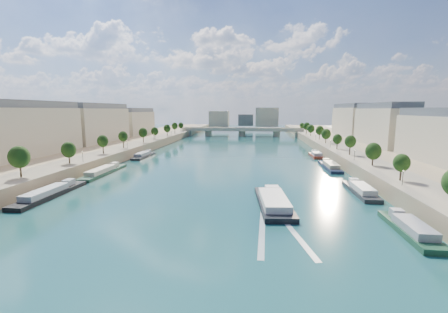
# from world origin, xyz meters

# --- Properties ---
(ground) EXTENTS (700.00, 700.00, 0.00)m
(ground) POSITION_xyz_m (0.00, 100.00, 0.00)
(ground) COLOR #0C3336
(ground) RESTS_ON ground
(quay_left) EXTENTS (44.00, 520.00, 5.00)m
(quay_left) POSITION_xyz_m (-72.00, 100.00, 2.50)
(quay_left) COLOR #9E8460
(quay_left) RESTS_ON ground
(quay_right) EXTENTS (44.00, 520.00, 5.00)m
(quay_right) POSITION_xyz_m (72.00, 100.00, 2.50)
(quay_right) COLOR #9E8460
(quay_right) RESTS_ON ground
(pave_left) EXTENTS (14.00, 520.00, 0.10)m
(pave_left) POSITION_xyz_m (-57.00, 100.00, 5.05)
(pave_left) COLOR gray
(pave_left) RESTS_ON quay_left
(pave_right) EXTENTS (14.00, 520.00, 0.10)m
(pave_right) POSITION_xyz_m (57.00, 100.00, 5.05)
(pave_right) COLOR gray
(pave_right) RESTS_ON quay_right
(trees_left) EXTENTS (4.80, 268.80, 8.26)m
(trees_left) POSITION_xyz_m (-55.00, 102.00, 10.48)
(trees_left) COLOR #382B1E
(trees_left) RESTS_ON ground
(trees_right) EXTENTS (4.80, 268.80, 8.26)m
(trees_right) POSITION_xyz_m (55.00, 110.00, 10.48)
(trees_right) COLOR #382B1E
(trees_right) RESTS_ON ground
(lamps_left) EXTENTS (0.36, 200.36, 4.28)m
(lamps_left) POSITION_xyz_m (-52.50, 90.00, 7.78)
(lamps_left) COLOR black
(lamps_left) RESTS_ON ground
(lamps_right) EXTENTS (0.36, 200.36, 4.28)m
(lamps_right) POSITION_xyz_m (52.50, 105.00, 7.78)
(lamps_right) COLOR black
(lamps_right) RESTS_ON ground
(buildings_left) EXTENTS (16.00, 226.00, 23.20)m
(buildings_left) POSITION_xyz_m (-85.00, 112.00, 16.45)
(buildings_left) COLOR #C2B995
(buildings_left) RESTS_ON ground
(buildings_right) EXTENTS (16.00, 226.00, 23.20)m
(buildings_right) POSITION_xyz_m (85.00, 112.00, 16.45)
(buildings_right) COLOR #C2B995
(buildings_right) RESTS_ON ground
(skyline) EXTENTS (79.00, 42.00, 22.00)m
(skyline) POSITION_xyz_m (3.19, 319.52, 14.66)
(skyline) COLOR #C2B995
(skyline) RESTS_ON ground
(bridge) EXTENTS (112.00, 12.00, 8.15)m
(bridge) POSITION_xyz_m (0.00, 243.98, 5.08)
(bridge) COLOR #C1B79E
(bridge) RESTS_ON ground
(tour_barge) EXTENTS (10.08, 27.48, 3.72)m
(tour_barge) POSITION_xyz_m (18.62, 40.00, 1.00)
(tour_barge) COLOR black
(tour_barge) RESTS_ON ground
(wake) EXTENTS (10.74, 26.03, 0.04)m
(wake) POSITION_xyz_m (18.62, 23.38, 0.02)
(wake) COLOR silver
(wake) RESTS_ON ground
(moored_barges_left) EXTENTS (5.00, 163.22, 3.60)m
(moored_barges_left) POSITION_xyz_m (-45.50, 50.08, 0.84)
(moored_barges_left) COLOR black
(moored_barges_left) RESTS_ON ground
(moored_barges_right) EXTENTS (5.00, 119.27, 3.60)m
(moored_barges_right) POSITION_xyz_m (45.50, 74.03, 0.84)
(moored_barges_right) COLOR #1B452D
(moored_barges_right) RESTS_ON ground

